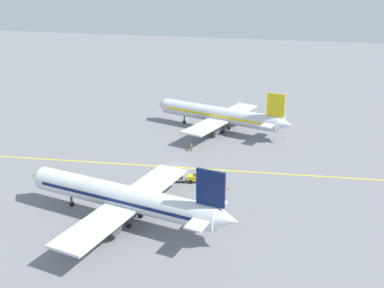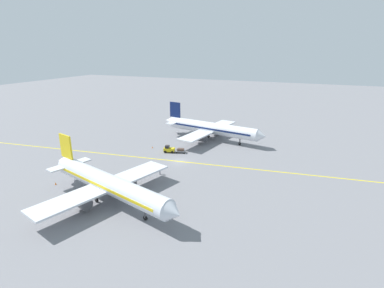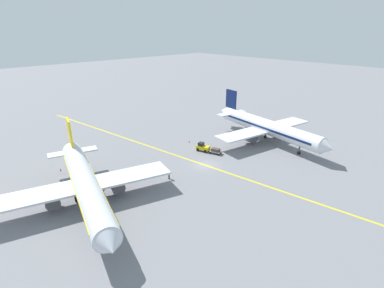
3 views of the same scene
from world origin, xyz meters
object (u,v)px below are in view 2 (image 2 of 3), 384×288
object	(u,v)px
airplane_at_gate	(211,128)
traffic_cone_mid_apron	(152,147)
baggage_tug_white	(169,149)
traffic_cone_near_nose	(56,184)
ground_crew_worker	(160,171)
baggage_cart_trailing	(181,150)
airplane_adjacent_stand	(107,184)

from	to	relation	value
airplane_at_gate	traffic_cone_mid_apron	distance (m)	19.44
baggage_tug_white	traffic_cone_near_nose	bearing A→B (deg)	-24.54
ground_crew_worker	traffic_cone_mid_apron	distance (m)	19.40
ground_crew_worker	baggage_cart_trailing	bearing A→B (deg)	-172.99
airplane_adjacent_stand	airplane_at_gate	bearing A→B (deg)	174.65
airplane_at_gate	baggage_tug_white	size ratio (longest dim) A/B	10.77
traffic_cone_mid_apron	traffic_cone_near_nose	bearing A→B (deg)	-12.64
traffic_cone_mid_apron	airplane_adjacent_stand	bearing A→B (deg)	15.32
airplane_at_gate	baggage_tug_white	bearing A→B (deg)	-22.50
airplane_adjacent_stand	traffic_cone_near_nose	distance (m)	15.45
airplane_adjacent_stand	traffic_cone_mid_apron	world-z (taller)	airplane_adjacent_stand
traffic_cone_near_nose	ground_crew_worker	bearing A→B (deg)	126.94
traffic_cone_near_nose	airplane_adjacent_stand	bearing A→B (deg)	83.90
airplane_at_gate	baggage_tug_white	world-z (taller)	airplane_at_gate
baggage_tug_white	ground_crew_worker	bearing A→B (deg)	19.37
ground_crew_worker	traffic_cone_mid_apron	bearing A→B (deg)	-144.86
airplane_at_gate	baggage_cart_trailing	world-z (taller)	airplane_at_gate
airplane_adjacent_stand	baggage_cart_trailing	xyz separation A→B (m)	(-30.16, 0.86, -2.95)
airplane_at_gate	ground_crew_worker	size ratio (longest dim) A/B	21.08
baggage_tug_white	airplane_at_gate	bearing A→B (deg)	157.50
traffic_cone_near_nose	traffic_cone_mid_apron	distance (m)	29.90
baggage_tug_white	traffic_cone_mid_apron	xyz separation A→B (m)	(-1.47, -6.11, -0.63)
airplane_at_gate	traffic_cone_mid_apron	size ratio (longest dim) A/B	64.39
airplane_at_gate	traffic_cone_mid_apron	bearing A→B (deg)	-41.42
baggage_cart_trailing	traffic_cone_near_nose	size ratio (longest dim) A/B	5.23
ground_crew_worker	traffic_cone_mid_apron	world-z (taller)	ground_crew_worker
ground_crew_worker	airplane_adjacent_stand	bearing A→B (deg)	-10.38
airplane_at_gate	traffic_cone_near_nose	world-z (taller)	airplane_at_gate
baggage_tug_white	ground_crew_worker	xyz separation A→B (m)	(14.39, 5.06, 0.01)
airplane_at_gate	traffic_cone_near_nose	size ratio (longest dim) A/B	64.39
ground_crew_worker	traffic_cone_mid_apron	size ratio (longest dim) A/B	3.05
traffic_cone_near_nose	airplane_at_gate	bearing A→B (deg)	156.19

